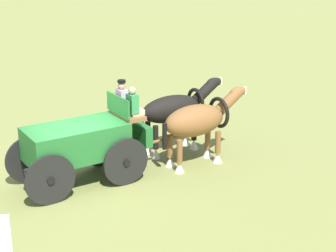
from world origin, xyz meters
name	(u,v)px	position (x,y,z in m)	size (l,w,h in m)	color
ground_plane	(79,183)	(0.00, 0.00, 0.00)	(220.00, 220.00, 0.00)	olive
show_wagon	(82,142)	(0.17, 0.02, 1.23)	(5.88, 2.10, 2.76)	#236B2D
draft_horse_near	(175,110)	(3.66, 1.05, 1.40)	(3.18, 1.11, 2.28)	black
draft_horse_off	(198,121)	(3.78, -0.24, 1.38)	(3.10, 1.19, 2.26)	brown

